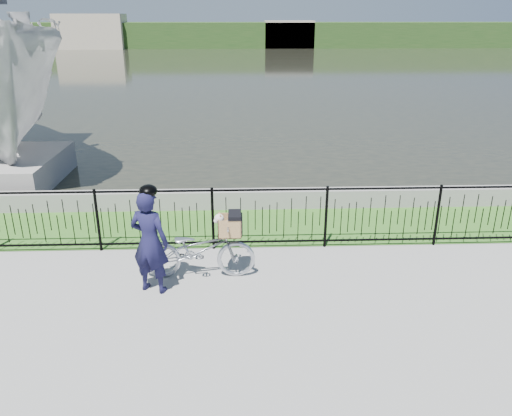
{
  "coord_description": "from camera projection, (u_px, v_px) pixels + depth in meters",
  "views": [
    {
      "loc": [
        -0.55,
        -6.5,
        3.92
      ],
      "look_at": [
        -0.26,
        1.0,
        1.0
      ],
      "focal_mm": 35.0,
      "sensor_mm": 36.0,
      "label": 1
    }
  ],
  "objects": [
    {
      "name": "far_building_left",
      "position": [
        91.0,
        31.0,
        60.14
      ],
      "size": [
        8.0,
        4.0,
        4.0
      ],
      "primitive_type": "cube",
      "color": "#A89D87",
      "rests_on": "ground"
    },
    {
      "name": "grass_strip",
      "position": [
        266.0,
        225.0,
        9.92
      ],
      "size": [
        60.0,
        2.0,
        0.01
      ],
      "primitive_type": "cube",
      "color": "#34661F",
      "rests_on": "ground"
    },
    {
      "name": "far_treeline",
      "position": [
        240.0,
        35.0,
        62.83
      ],
      "size": [
        120.0,
        6.0,
        3.0
      ],
      "primitive_type": "cube",
      "color": "#27441A",
      "rests_on": "ground"
    },
    {
      "name": "far_building_right",
      "position": [
        289.0,
        34.0,
        61.61
      ],
      "size": [
        6.0,
        3.0,
        3.2
      ],
      "primitive_type": "cube",
      "color": "#A89D87",
      "rests_on": "ground"
    },
    {
      "name": "bicycle_rig",
      "position": [
        200.0,
        249.0,
        7.84
      ],
      "size": [
        1.77,
        0.62,
        1.1
      ],
      "color": "#B1B5BD",
      "rests_on": "ground"
    },
    {
      "name": "water",
      "position": [
        244.0,
        69.0,
        38.23
      ],
      "size": [
        120.0,
        120.0,
        0.0
      ],
      "primitive_type": "plane",
      "color": "black",
      "rests_on": "ground"
    },
    {
      "name": "ground",
      "position": [
        276.0,
        294.0,
        7.5
      ],
      "size": [
        120.0,
        120.0,
        0.0
      ],
      "primitive_type": "plane",
      "color": "gray",
      "rests_on": "ground"
    },
    {
      "name": "cyclist",
      "position": [
        150.0,
        240.0,
        7.31
      ],
      "size": [
        0.68,
        0.56,
        1.68
      ],
      "color": "#131233",
      "rests_on": "ground"
    },
    {
      "name": "quay_wall",
      "position": [
        264.0,
        199.0,
        10.78
      ],
      "size": [
        60.0,
        0.3,
        0.4
      ],
      "primitive_type": "cube",
      "color": "gray",
      "rests_on": "ground"
    },
    {
      "name": "fence",
      "position": [
        270.0,
        218.0,
        8.78
      ],
      "size": [
        14.0,
        0.06,
        1.15
      ],
      "primitive_type": null,
      "color": "black",
      "rests_on": "ground"
    }
  ]
}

